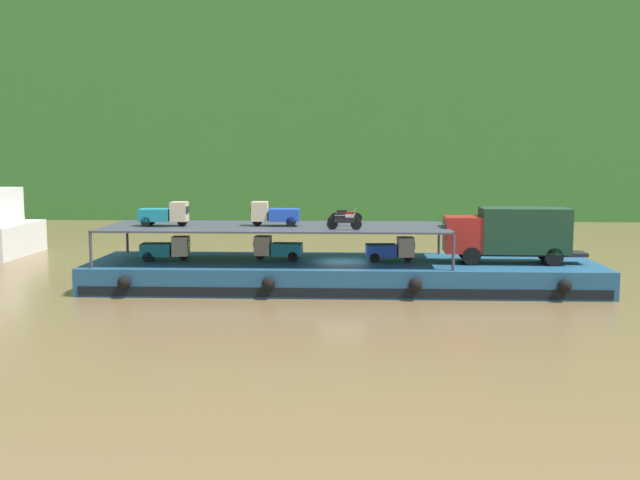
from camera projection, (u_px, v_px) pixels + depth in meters
ground_plane at (343, 287)px, 42.33m from camera, size 400.00×400.00×0.00m
hillside_far_bank at (349, 64)px, 98.11m from camera, size 135.63×35.36×34.47m
cargo_barge at (343, 274)px, 42.21m from camera, size 28.62×7.97×1.50m
covered_lorry at (510, 233)px, 41.20m from camera, size 7.90×2.44×3.10m
cargo_rack at (276, 227)px, 42.10m from camera, size 19.42×6.60×2.00m
mini_truck_lower_stern at (166, 248)px, 42.33m from camera, size 2.79×1.28×1.38m
mini_truck_lower_aft at (277, 248)px, 42.47m from camera, size 2.79×1.29×1.38m
mini_truck_lower_mid at (391, 249)px, 41.91m from camera, size 2.79×1.29×1.38m
mini_truck_upper_stern at (165, 214)px, 41.92m from camera, size 2.75×1.21×1.38m
mini_truck_upper_mid at (275, 214)px, 41.99m from camera, size 2.76×1.23×1.38m
motorcycle_upper_port at (344, 222)px, 39.91m from camera, size 1.90×0.55×0.87m
motorcycle_upper_centre at (344, 219)px, 41.87m from camera, size 1.90×0.55×0.87m
motorcycle_upper_stbd at (346, 216)px, 43.83m from camera, size 1.90×0.55×0.87m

